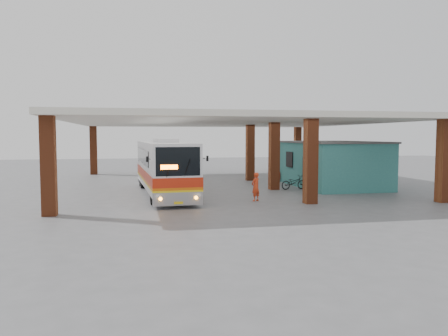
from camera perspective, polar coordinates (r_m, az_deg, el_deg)
ground at (r=24.91m, az=2.08°, el=-3.81°), size 90.00×90.00×0.00m
brick_columns at (r=29.89m, az=2.50°, el=1.71°), size 20.10×21.60×4.35m
canopy_roof at (r=31.14m, az=0.18°, el=6.10°), size 21.00×23.00×0.30m
shop_building at (r=31.03m, az=13.89°, el=0.55°), size 5.20×8.20×3.11m
coach_bus at (r=26.13m, az=-7.86°, el=0.16°), size 3.01×11.50×3.32m
motorcycle at (r=28.73m, az=9.09°, el=-1.87°), size 1.81×0.84×0.91m
pedestrian at (r=23.32m, az=4.15°, el=-2.47°), size 0.67×0.62×1.53m
red_chair at (r=33.47m, az=7.05°, el=-1.19°), size 0.42×0.42×0.74m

